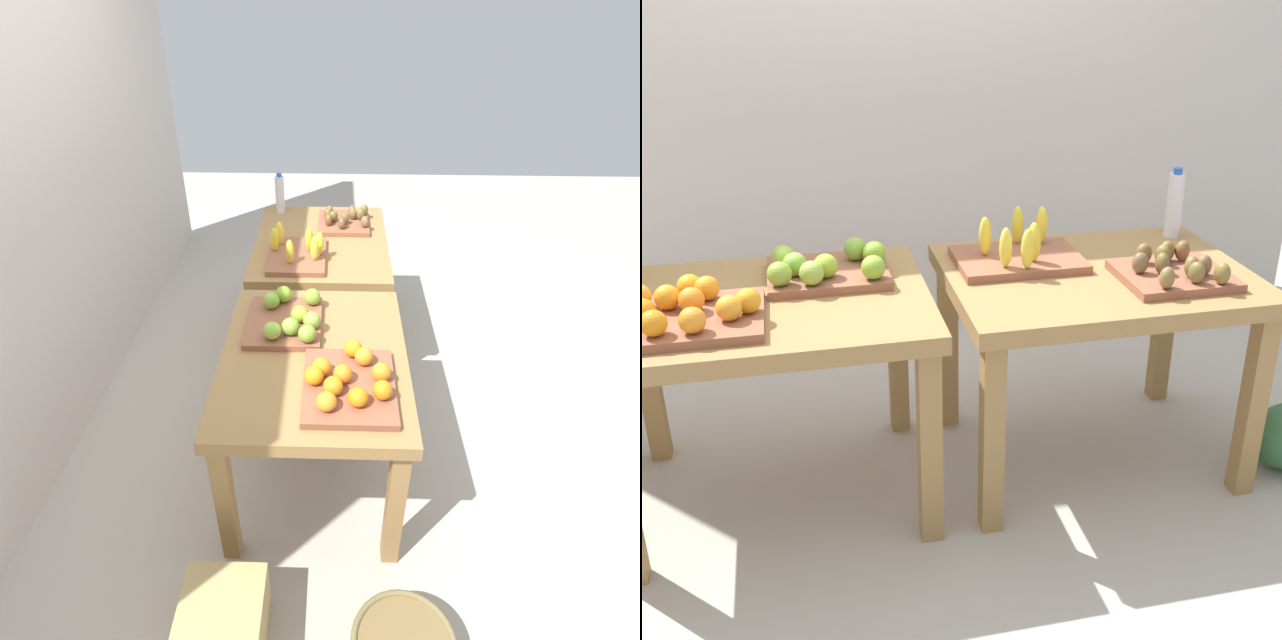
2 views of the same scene
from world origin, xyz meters
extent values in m
plane|color=#B3A99D|center=(0.00, 0.00, 0.00)|extent=(8.00, 8.00, 0.00)
cube|color=beige|center=(0.00, 1.35, 1.50)|extent=(4.40, 0.12, 3.00)
cube|color=#9B7342|center=(-0.56, 0.00, 0.72)|extent=(1.04, 0.80, 0.06)
cube|color=#9B7342|center=(-1.02, -0.34, 0.35)|extent=(0.07, 0.07, 0.69)
cube|color=#9B7342|center=(-0.10, -0.34, 0.35)|extent=(0.07, 0.07, 0.69)
cube|color=#9B7342|center=(-1.02, 0.34, 0.35)|extent=(0.07, 0.07, 0.69)
cube|color=#9B7342|center=(-0.10, 0.34, 0.35)|extent=(0.07, 0.07, 0.69)
cube|color=#9B7342|center=(0.56, 0.00, 0.72)|extent=(1.04, 0.80, 0.06)
cube|color=#9B7342|center=(0.10, -0.34, 0.35)|extent=(0.07, 0.07, 0.69)
cube|color=#9B7342|center=(1.02, -0.34, 0.35)|extent=(0.07, 0.07, 0.69)
cube|color=#9B7342|center=(0.10, 0.34, 0.35)|extent=(0.07, 0.07, 0.69)
cube|color=#9B7342|center=(1.02, 0.34, 0.35)|extent=(0.07, 0.07, 0.69)
cube|color=brown|center=(-0.78, -0.15, 0.77)|extent=(0.44, 0.36, 0.03)
sphere|color=orange|center=(-0.84, -0.09, 0.82)|extent=(0.09, 0.09, 0.08)
sphere|color=orange|center=(-0.60, -0.17, 0.82)|extent=(0.11, 0.11, 0.08)
sphere|color=orange|center=(-0.78, -0.01, 0.82)|extent=(0.11, 0.11, 0.08)
sphere|color=orange|center=(-0.75, -0.27, 0.82)|extent=(0.08, 0.08, 0.08)
sphere|color=orange|center=(-0.77, -0.12, 0.82)|extent=(0.11, 0.11, 0.08)
sphere|color=orange|center=(-0.86, -0.27, 0.82)|extent=(0.10, 0.10, 0.08)
sphere|color=orange|center=(-0.90, -0.18, 0.82)|extent=(0.10, 0.10, 0.08)
sphere|color=orange|center=(-0.66, -0.21, 0.82)|extent=(0.10, 0.10, 0.08)
sphere|color=orange|center=(-0.92, -0.06, 0.82)|extent=(0.10, 0.10, 0.08)
sphere|color=orange|center=(-0.73, -0.04, 0.82)|extent=(0.08, 0.08, 0.08)
cube|color=brown|center=(-0.35, 0.14, 0.77)|extent=(0.40, 0.34, 0.03)
sphere|color=#82AD38|center=(-0.51, 0.03, 0.82)|extent=(0.11, 0.11, 0.08)
sphere|color=#83B33A|center=(-0.25, 0.21, 0.82)|extent=(0.11, 0.11, 0.08)
sphere|color=#96BB31|center=(-0.36, 0.07, 0.82)|extent=(0.10, 0.10, 0.08)
sphere|color=#93BE3F|center=(-0.49, 0.18, 0.82)|extent=(0.09, 0.09, 0.08)
sphere|color=#86B630|center=(-0.19, 0.16, 0.82)|extent=(0.11, 0.11, 0.08)
sphere|color=#83AF3B|center=(-0.46, 0.11, 0.82)|extent=(0.10, 0.10, 0.08)
sphere|color=#85B134|center=(-0.21, 0.02, 0.82)|extent=(0.11, 0.11, 0.08)
sphere|color=#93B442|center=(-0.41, 0.01, 0.82)|extent=(0.11, 0.11, 0.08)
cube|color=brown|center=(0.31, 0.13, 0.77)|extent=(0.44, 0.32, 0.03)
ellipsoid|color=yellow|center=(0.20, 0.16, 0.85)|extent=(0.07, 0.07, 0.14)
ellipsoid|color=yellow|center=(0.35, 0.06, 0.85)|extent=(0.06, 0.07, 0.14)
ellipsoid|color=yellow|center=(0.43, 0.24, 0.85)|extent=(0.05, 0.06, 0.14)
ellipsoid|color=yellow|center=(0.31, 0.00, 0.85)|extent=(0.07, 0.06, 0.14)
ellipsoid|color=yellow|center=(0.35, 0.26, 0.85)|extent=(0.05, 0.06, 0.14)
ellipsoid|color=yellow|center=(0.24, 0.03, 0.85)|extent=(0.06, 0.06, 0.14)
cube|color=brown|center=(0.78, -0.14, 0.77)|extent=(0.36, 0.32, 0.03)
ellipsoid|color=brown|center=(0.80, -0.04, 0.82)|extent=(0.07, 0.06, 0.07)
ellipsoid|color=brown|center=(0.68, -0.27, 0.82)|extent=(0.07, 0.07, 0.07)
ellipsoid|color=brown|center=(0.73, -0.14, 0.82)|extent=(0.06, 0.06, 0.07)
ellipsoid|color=olive|center=(0.87, -0.27, 0.82)|extent=(0.06, 0.07, 0.07)
ellipsoid|color=brown|center=(0.81, -0.19, 0.82)|extent=(0.07, 0.07, 0.07)
ellipsoid|color=brown|center=(0.71, -0.04, 0.82)|extent=(0.06, 0.05, 0.07)
ellipsoid|color=brown|center=(0.80, -0.25, 0.82)|extent=(0.07, 0.07, 0.07)
ellipsoid|color=brown|center=(0.66, -0.12, 0.82)|extent=(0.06, 0.05, 0.07)
ellipsoid|color=brown|center=(0.85, -0.19, 0.82)|extent=(0.07, 0.07, 0.07)
ellipsoid|color=brown|center=(0.85, -0.05, 0.82)|extent=(0.07, 0.07, 0.07)
ellipsoid|color=brown|center=(0.76, -0.07, 0.82)|extent=(0.06, 0.07, 0.07)
cylinder|color=silver|center=(0.98, 0.29, 0.87)|extent=(0.06, 0.06, 0.25)
cylinder|color=blue|center=(0.98, 0.29, 1.01)|extent=(0.03, 0.03, 0.02)
ellipsoid|color=#30683A|center=(1.59, -0.29, 0.12)|extent=(0.33, 0.30, 0.25)
ellipsoid|color=#34663A|center=(1.28, -0.24, 0.13)|extent=(0.35, 0.28, 0.25)
cube|color=tan|center=(-1.43, 0.30, 0.14)|extent=(0.40, 0.30, 0.27)
camera|label=1|loc=(-2.29, -0.08, 2.12)|focal=28.76mm
camera|label=2|loc=(-0.46, -2.39, 1.74)|focal=44.44mm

